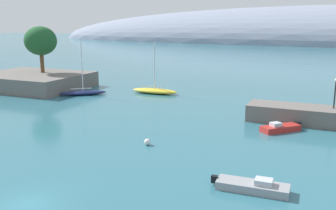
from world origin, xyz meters
TOP-DOWN VIEW (x-y plane):
  - water at (0.00, 0.00)m, footprint 600.00×600.00m
  - shore_outcrop at (-31.52, 34.79)m, footprint 18.35×14.38m
  - tree_clump_shore at (-30.66, 36.53)m, footprint 5.70×5.70m
  - sailboat_navy_near_shore at (-19.30, 32.89)m, footprint 6.96×6.10m
  - sailboat_yellow_mid_mooring at (-9.19, 38.70)m, footprint 7.95×2.50m
  - motorboat_red_foreground at (12.88, 24.18)m, footprint 4.17×4.27m
  - motorboat_grey_alongside_breakwater at (13.06, 8.03)m, footprint 5.53×1.82m
  - mooring_buoy_white at (1.71, 14.14)m, footprint 0.63×0.63m
  - harbor_lamp_post at (18.04, 29.13)m, footprint 0.36×0.36m

SIDE VIEW (x-z plane):
  - water at x=0.00m, z-range 0.00..0.00m
  - mooring_buoy_white at x=1.71m, z-range 0.00..0.63m
  - motorboat_grey_alongside_breakwater at x=13.06m, z-range -0.15..0.84m
  - motorboat_red_foreground at x=12.88m, z-range -0.15..0.89m
  - sailboat_navy_near_shore at x=-19.30m, z-range -4.01..4.90m
  - sailboat_yellow_mid_mooring at x=-9.19m, z-range -3.76..4.76m
  - shore_outcrop at x=-31.52m, z-range 0.00..2.64m
  - harbor_lamp_post at x=18.04m, z-range 2.44..5.90m
  - tree_clump_shore at x=-30.66m, z-range 4.17..12.44m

